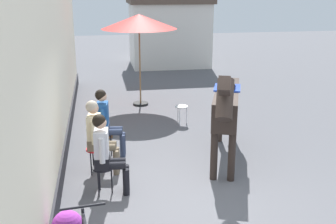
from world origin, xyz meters
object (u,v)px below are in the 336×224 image
object	(u,v)px
saddled_horse_center	(226,105)
seated_visitor_far	(106,119)
seated_visitor_middle	(98,133)
cafe_parasol	(139,22)
satchel_bag	(106,134)
spare_stool_white	(181,108)
seated_visitor_near	(106,150)

from	to	relation	value
saddled_horse_center	seated_visitor_far	bearing A→B (deg)	163.64
seated_visitor_middle	cafe_parasol	bearing A→B (deg)	74.37
seated_visitor_far	satchel_bag	bearing A→B (deg)	90.28
cafe_parasol	spare_stool_white	distance (m)	2.85
cafe_parasol	spare_stool_white	size ratio (longest dim) A/B	5.61
seated_visitor_far	satchel_bag	distance (m)	1.21
saddled_horse_center	satchel_bag	world-z (taller)	saddled_horse_center
seated_visitor_far	satchel_bag	size ratio (longest dim) A/B	4.96
seated_visitor_near	spare_stool_white	xyz separation A→B (m)	(1.95, 3.37, -0.38)
spare_stool_white	seated_visitor_far	bearing A→B (deg)	-137.42
seated_visitor_middle	saddled_horse_center	world-z (taller)	saddled_horse_center
seated_visitor_near	seated_visitor_far	bearing A→B (deg)	88.21
seated_visitor_middle	seated_visitor_far	distance (m)	0.81
seated_visitor_middle	seated_visitor_far	world-z (taller)	same
satchel_bag	spare_stool_white	bearing A→B (deg)	2.28
seated_visitor_far	spare_stool_white	distance (m)	2.60
saddled_horse_center	satchel_bag	bearing A→B (deg)	143.67
seated_visitor_far	cafe_parasol	world-z (taller)	cafe_parasol
satchel_bag	seated_visitor_middle	bearing A→B (deg)	-114.01
seated_visitor_near	saddled_horse_center	size ratio (longest dim) A/B	0.48
seated_visitor_near	seated_visitor_far	xyz separation A→B (m)	(0.05, 1.63, 0.00)
seated_visitor_middle	satchel_bag	distance (m)	1.93
saddled_horse_center	spare_stool_white	world-z (taller)	saddled_horse_center
cafe_parasol	seated_visitor_middle	bearing A→B (deg)	-105.63
spare_stool_white	satchel_bag	world-z (taller)	spare_stool_white
seated_visitor_near	spare_stool_white	size ratio (longest dim) A/B	3.02
seated_visitor_middle	seated_visitor_far	bearing A→B (deg)	78.08
seated_visitor_near	spare_stool_white	world-z (taller)	seated_visitor_near
seated_visitor_far	cafe_parasol	xyz separation A→B (m)	(1.07, 3.64, 1.59)
seated_visitor_middle	seated_visitor_near	bearing A→B (deg)	-82.06
seated_visitor_middle	satchel_bag	size ratio (longest dim) A/B	4.96
seated_visitor_near	cafe_parasol	size ratio (longest dim) A/B	0.54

